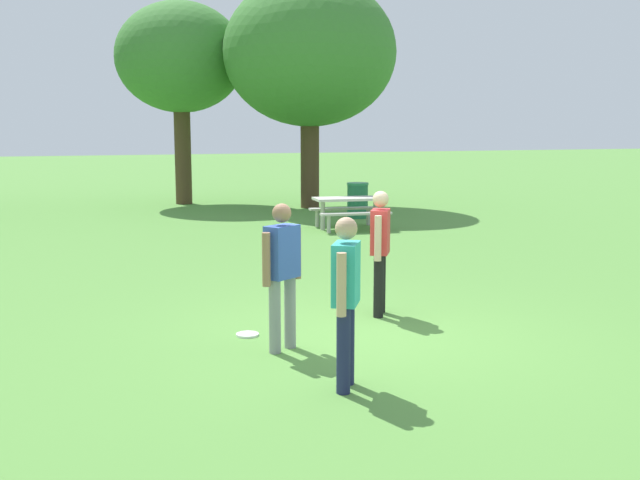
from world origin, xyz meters
name	(u,v)px	position (x,y,z in m)	size (l,w,h in m)	color
ground_plane	(363,336)	(0.00, 0.00, 0.00)	(120.00, 120.00, 0.00)	#568E3D
person_thrower	(380,244)	(0.60, 0.85, 0.94)	(0.38, 0.54, 1.64)	black
person_catcher	(346,291)	(-0.88, -1.61, 0.94)	(0.38, 0.54, 1.64)	#1E234C
person_bystander	(282,267)	(-1.07, -0.22, 0.94)	(0.53, 0.39, 1.64)	gray
frisbee	(247,335)	(-1.30, 0.48, 0.01)	(0.27, 0.27, 0.03)	white
picnic_table_near	(349,206)	(3.39, 8.76, 0.56)	(1.84, 1.59, 0.77)	beige
trash_can_further_along	(358,200)	(4.45, 10.76, 0.48)	(0.59, 0.59, 0.96)	#237047
tree_far_right	(180,59)	(0.67, 16.19, 4.57)	(4.05, 4.05, 6.34)	#4C3823
tree_slender_mid	(310,53)	(4.11, 13.72, 4.63)	(5.17, 5.17, 6.86)	#4C3823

